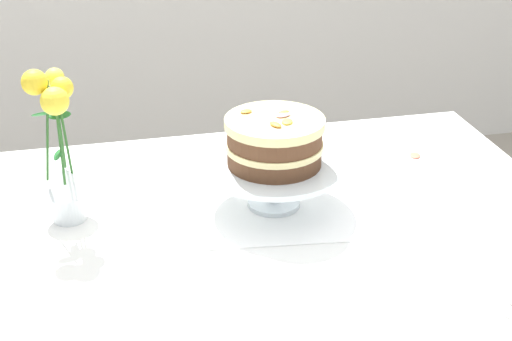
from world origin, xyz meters
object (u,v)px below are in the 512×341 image
Objects in this scene: dining_table at (244,276)px; cake_stand at (274,171)px; flower_vase at (61,157)px; layer_cake at (275,141)px.

cake_stand is (0.09, 0.11, 0.17)m from dining_table.
flower_vase reaches higher than cake_stand.
layer_cake is at bearing -11.40° from cake_stand.
cake_stand is at bearing 51.48° from dining_table.
layer_cake is 0.42m from flower_vase.
flower_vase is (-0.33, 0.15, 0.23)m from dining_table.
dining_table is at bearing -24.27° from flower_vase.
layer_cake is (0.00, -0.00, 0.07)m from cake_stand.
dining_table is 0.28m from layer_cake.
layer_cake is at bearing -5.46° from flower_vase.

